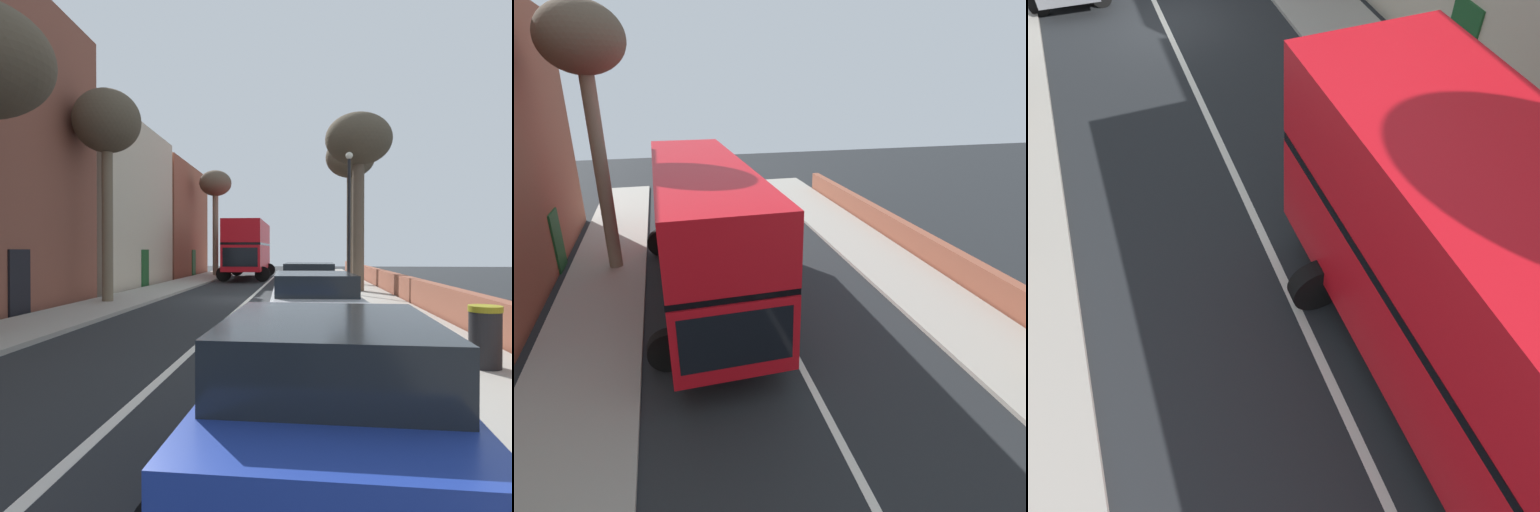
{
  "view_description": "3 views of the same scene",
  "coord_description": "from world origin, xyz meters",
  "views": [
    {
      "loc": [
        2.29,
        -20.24,
        2.08
      ],
      "look_at": [
        -0.31,
        6.28,
        1.75
      ],
      "focal_mm": 34.15,
      "sensor_mm": 36.0,
      "label": 1
    },
    {
      "loc": [
        -2.68,
        3.22,
        6.08
      ],
      "look_at": [
        -0.38,
        12.0,
        2.26
      ],
      "focal_mm": 28.7,
      "sensor_mm": 36.0,
      "label": 2
    },
    {
      "loc": [
        1.99,
        16.04,
        7.62
      ],
      "look_at": [
        0.22,
        11.27,
        1.47
      ],
      "focal_mm": 36.09,
      "sensor_mm": 36.0,
      "label": 3
    }
  ],
  "objects": [
    {
      "name": "ground_plane",
      "position": [
        0.0,
        0.0,
        0.0
      ],
      "size": [
        84.0,
        84.0,
        0.0
      ],
      "primitive_type": "plane",
      "color": "black"
    },
    {
      "name": "road_centre_line",
      "position": [
        0.0,
        0.0,
        0.0
      ],
      "size": [
        0.16,
        54.0,
        0.01
      ],
      "primitive_type": "cube",
      "color": "silver",
      "rests_on": "ground"
    }
  ]
}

